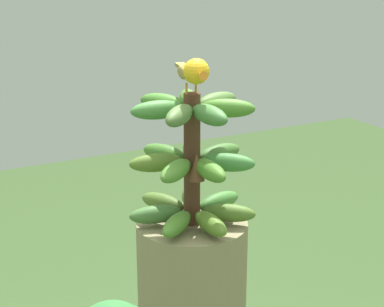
{
  "coord_description": "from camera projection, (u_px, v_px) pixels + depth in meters",
  "views": [
    {
      "loc": [
        0.69,
        1.27,
        1.78
      ],
      "look_at": [
        0.0,
        0.0,
        1.32
      ],
      "focal_mm": 64.11,
      "sensor_mm": 36.0,
      "label": 1
    }
  ],
  "objects": [
    {
      "name": "banana_bunch",
      "position": [
        192.0,
        160.0,
        1.52
      ],
      "size": [
        0.29,
        0.28,
        0.3
      ],
      "color": "#4C2D1E",
      "rests_on": "banana_tree"
    },
    {
      "name": "perched_bird",
      "position": [
        194.0,
        72.0,
        1.44
      ],
      "size": [
        0.07,
        0.19,
        0.08
      ],
      "color": "#C68933",
      "rests_on": "banana_bunch"
    }
  ]
}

